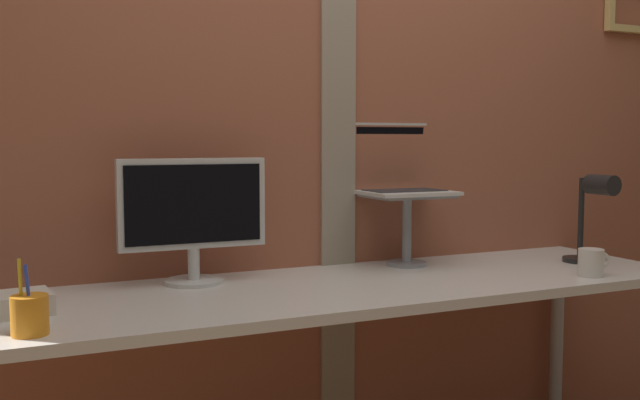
{
  "coord_description": "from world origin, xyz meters",
  "views": [
    {
      "loc": [
        -1.04,
        -1.84,
        1.18
      ],
      "look_at": [
        -0.14,
        0.15,
        1.0
      ],
      "focal_mm": 39.49,
      "sensor_mm": 36.0,
      "label": 1
    }
  ],
  "objects_px": {
    "monitor": "(193,211)",
    "coffee_mug": "(592,262)",
    "pen_cup": "(30,315)",
    "desk_lamp": "(593,209)",
    "laptop": "(397,174)"
  },
  "relations": [
    {
      "from": "laptop",
      "to": "coffee_mug",
      "type": "distance_m",
      "value": 0.71
    },
    {
      "from": "desk_lamp",
      "to": "coffee_mug",
      "type": "bearing_deg",
      "value": -135.25
    },
    {
      "from": "monitor",
      "to": "pen_cup",
      "type": "relative_size",
      "value": 2.58
    },
    {
      "from": "pen_cup",
      "to": "coffee_mug",
      "type": "relative_size",
      "value": 1.48
    },
    {
      "from": "monitor",
      "to": "coffee_mug",
      "type": "distance_m",
      "value": 1.28
    },
    {
      "from": "pen_cup",
      "to": "monitor",
      "type": "bearing_deg",
      "value": 40.77
    },
    {
      "from": "monitor",
      "to": "laptop",
      "type": "bearing_deg",
      "value": 5.33
    },
    {
      "from": "monitor",
      "to": "pen_cup",
      "type": "height_order",
      "value": "monitor"
    },
    {
      "from": "pen_cup",
      "to": "coffee_mug",
      "type": "bearing_deg",
      "value": -0.0
    },
    {
      "from": "monitor",
      "to": "coffee_mug",
      "type": "bearing_deg",
      "value": -19.0
    },
    {
      "from": "monitor",
      "to": "pen_cup",
      "type": "bearing_deg",
      "value": -139.23
    },
    {
      "from": "monitor",
      "to": "laptop",
      "type": "relative_size",
      "value": 1.47
    },
    {
      "from": "monitor",
      "to": "desk_lamp",
      "type": "height_order",
      "value": "monitor"
    },
    {
      "from": "monitor",
      "to": "desk_lamp",
      "type": "distance_m",
      "value": 1.38
    },
    {
      "from": "desk_lamp",
      "to": "pen_cup",
      "type": "relative_size",
      "value": 1.83
    }
  ]
}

